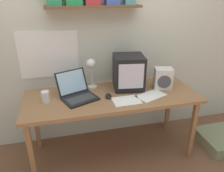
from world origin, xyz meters
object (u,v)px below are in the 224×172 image
Objects in this scene: open_notebook at (126,101)px; loose_paper_near_laptop at (151,95)px; laptop at (76,91)px; desk_lamp at (91,68)px; floor_cushion at (221,140)px; computer_mouse at (108,96)px; corner_desk at (112,100)px; juice_glass at (46,97)px; crt_monitor at (129,72)px; space_heater at (163,78)px.

loose_paper_near_laptop is at bearing 9.86° from open_notebook.
laptop is 0.51m from open_notebook.
desk_lamp is at bearing 151.98° from loose_paper_near_laptop.
open_notebook is at bearing -170.14° from loose_paper_near_laptop.
desk_lamp is 0.72× the size of floor_cushion.
computer_mouse is at bearing 144.22° from open_notebook.
corner_desk is 0.66m from juice_glass.
crt_monitor is at bearing 163.09° from floor_cushion.
computer_mouse is 0.32× the size of loose_paper_near_laptop.
open_notebook is at bearing -143.28° from space_heater.
loose_paper_near_laptop is 1.13m from floor_cushion.
crt_monitor reaches higher than corner_desk.
loose_paper_near_laptop is at bearing -15.94° from desk_lamp.
open_notebook is at bearing -38.65° from desk_lamp.
space_heater is at bearing 0.48° from desk_lamp.
floor_cushion is (1.19, -0.04, -0.66)m from open_notebook.
laptop is at bearing 173.31° from corner_desk.
juice_glass is at bearing -163.46° from crt_monitor.
laptop reaches higher than loose_paper_near_laptop.
corner_desk is 6.48× the size of open_notebook.
desk_lamp reaches higher than space_heater.
desk_lamp is 1.52× the size of space_heater.
space_heater reaches higher than open_notebook.
space_heater reaches higher than corner_desk.
juice_glass is 1.04m from loose_paper_near_laptop.
space_heater is (0.75, -0.15, -0.13)m from desk_lamp.
crt_monitor is at bearing 34.66° from computer_mouse.
laptop is at bearing -166.01° from space_heater.
floor_cushion is at bearing -8.48° from corner_desk.
juice_glass is at bearing -179.91° from corner_desk.
desk_lamp is at bearing 133.32° from corner_desk.
corner_desk is 7.75× the size of space_heater.
corner_desk is at bearing 43.84° from computer_mouse.
space_heater is at bearing 162.57° from floor_cushion.
crt_monitor is 1.06× the size of loose_paper_near_laptop.
computer_mouse is (0.13, -0.23, -0.23)m from desk_lamp.
computer_mouse is (-0.05, -0.05, 0.08)m from corner_desk.
juice_glass is at bearing 174.36° from floor_cushion.
laptop reaches higher than space_heater.
desk_lamp is (-0.18, 0.19, 0.31)m from corner_desk.
juice_glass is (-0.65, -0.00, 0.11)m from corner_desk.
laptop is 0.93m from space_heater.
space_heater is 2.05× the size of computer_mouse.
desk_lamp reaches higher than floor_cushion.
juice_glass is 0.41× the size of open_notebook.
floor_cushion is at bearing -2.93° from space_heater.
loose_paper_near_laptop is at bearing -8.35° from computer_mouse.
floor_cushion is at bearing -9.33° from crt_monitor.
space_heater is (0.93, -0.01, 0.05)m from laptop.
open_notebook and loose_paper_near_laptop have the same top height.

